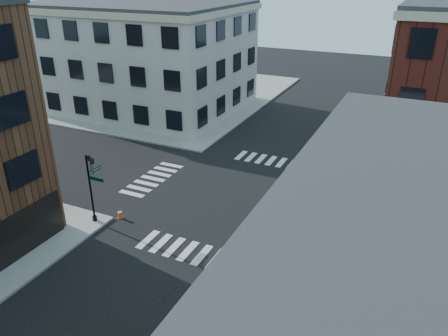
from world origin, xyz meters
TOP-DOWN VIEW (x-y plane):
  - ground at (0.00, 0.00)m, footprint 120.00×120.00m
  - sidewalk_nw at (-21.00, 21.00)m, footprint 30.00×30.00m
  - building_nw at (-19.00, 16.00)m, footprint 22.00×16.00m
  - tree_near at (7.56, 9.98)m, footprint 2.69×2.69m
  - tree_far at (7.56, 15.98)m, footprint 2.43×2.43m
  - signal_pole at (-6.72, -6.68)m, footprint 1.29×1.24m
  - box_truck at (9.18, -2.88)m, footprint 8.21×2.64m
  - traffic_cone at (-5.70, -5.70)m, footprint 0.45×0.45m

SIDE VIEW (x-z plane):
  - ground at x=0.00m, z-range 0.00..0.00m
  - sidewalk_nw at x=-21.00m, z-range 0.00..0.15m
  - traffic_cone at x=-5.70m, z-range -0.01..0.63m
  - box_truck at x=9.18m, z-range 0.07..3.76m
  - signal_pole at x=-6.72m, z-range 0.56..5.16m
  - tree_far at x=7.56m, z-range 0.84..4.91m
  - tree_near at x=7.56m, z-range 0.91..5.41m
  - building_nw at x=-19.00m, z-range 0.00..11.00m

